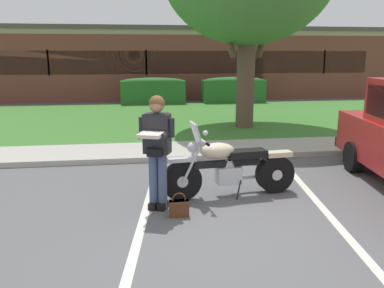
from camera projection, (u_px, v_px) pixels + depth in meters
The scene contains 12 objects.
ground_plane at pixel (246, 218), 5.67m from camera, with size 140.00×140.00×0.00m, color #565659.
curb_strip at pixel (206, 157), 8.77m from camera, with size 60.00×0.20×0.12m, color #ADA89E.
concrete_walk at pixel (200, 149), 9.59m from camera, with size 60.00×1.50×0.08m, color #ADA89E.
grass_lawn at pixel (178, 118), 14.29m from camera, with size 60.00×8.22×0.06m, color #3D752D.
stall_stripe_0 at pixel (144, 217), 5.66m from camera, with size 0.12×4.40×0.01m, color silver.
stall_stripe_1 at pixel (322, 207), 6.03m from camera, with size 0.12×4.40×0.01m, color silver.
motorcycle at pixel (235, 167), 6.45m from camera, with size 2.24×0.82×1.26m.
rider_person at pixel (157, 143), 5.79m from camera, with size 0.56×0.66×1.70m.
handbag at pixel (179, 207), 5.68m from camera, with size 0.28×0.13×0.36m.
hedge_left at pixel (153, 91), 18.11m from camera, with size 2.90×0.90×1.24m.
hedge_center_left at pixel (233, 90), 18.63m from camera, with size 2.92×0.90×1.24m.
brick_building at pixel (144, 62), 24.41m from camera, with size 26.94×11.19×3.63m.
Camera 1 is at (-1.51, -5.13, 2.28)m, focal length 37.15 mm.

